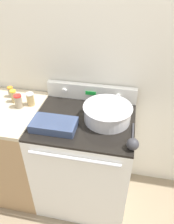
# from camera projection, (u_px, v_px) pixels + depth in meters

# --- Properties ---
(ground_plane) EXTENTS (12.00, 12.00, 0.00)m
(ground_plane) POSITION_uv_depth(u_px,v_px,m) (77.00, 223.00, 1.98)
(ground_plane) COLOR gray
(kitchen_wall) EXTENTS (8.00, 0.05, 2.50)m
(kitchen_wall) POSITION_uv_depth(u_px,v_px,m) (93.00, 64.00, 1.81)
(kitchen_wall) COLOR silver
(kitchen_wall) RESTS_ON ground_plane
(stove_range) EXTENTS (0.78, 0.68, 0.94)m
(stove_range) POSITION_uv_depth(u_px,v_px,m) (84.00, 161.00, 1.97)
(stove_range) COLOR white
(stove_range) RESTS_ON ground_plane
(control_panel) EXTENTS (0.78, 0.07, 0.14)m
(control_panel) POSITION_uv_depth(u_px,v_px,m) (91.00, 92.00, 1.90)
(control_panel) COLOR white
(control_panel) RESTS_ON stove_range
(side_counter) EXTENTS (0.58, 0.65, 0.95)m
(side_counter) POSITION_uv_depth(u_px,v_px,m) (14.00, 149.00, 2.08)
(side_counter) COLOR tan
(side_counter) RESTS_ON ground_plane
(mixing_bowl) EXTENTS (0.37, 0.37, 0.12)m
(mixing_bowl) POSITION_uv_depth(u_px,v_px,m) (107.00, 112.00, 1.65)
(mixing_bowl) COLOR silver
(mixing_bowl) RESTS_ON stove_range
(casserole_dish) EXTENTS (0.33, 0.19, 0.06)m
(casserole_dish) POSITION_uv_depth(u_px,v_px,m) (54.00, 124.00, 1.59)
(casserole_dish) COLOR #38476B
(casserole_dish) RESTS_ON stove_range
(ladle) EXTENTS (0.08, 0.30, 0.08)m
(ladle) POSITION_uv_depth(u_px,v_px,m) (133.00, 143.00, 1.42)
(ladle) COLOR #333338
(ladle) RESTS_ON stove_range
(spice_jar_white_cap) EXTENTS (0.06, 0.06, 0.11)m
(spice_jar_white_cap) POSITION_uv_depth(u_px,v_px,m) (30.00, 99.00, 1.81)
(spice_jar_white_cap) COLOR tan
(spice_jar_white_cap) RESTS_ON side_counter
(spice_jar_red_cap) EXTENTS (0.06, 0.06, 0.12)m
(spice_jar_red_cap) POSITION_uv_depth(u_px,v_px,m) (18.00, 101.00, 1.78)
(spice_jar_red_cap) COLOR gray
(spice_jar_red_cap) RESTS_ON side_counter
(spice_jar_yellow_cap) EXTENTS (0.05, 0.05, 0.11)m
(spice_jar_yellow_cap) POSITION_uv_depth(u_px,v_px,m) (14.00, 96.00, 1.85)
(spice_jar_yellow_cap) COLOR tan
(spice_jar_yellow_cap) RESTS_ON side_counter
(spice_jar_orange_cap) EXTENTS (0.05, 0.05, 0.10)m
(spice_jar_orange_cap) POSITION_uv_depth(u_px,v_px,m) (11.00, 92.00, 1.92)
(spice_jar_orange_cap) COLOR gray
(spice_jar_orange_cap) RESTS_ON side_counter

